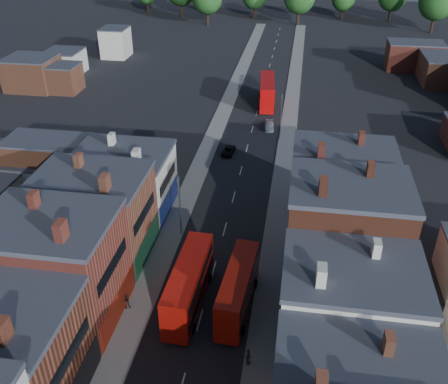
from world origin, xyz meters
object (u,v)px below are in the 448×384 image
(car_2, at_px, (228,151))
(bus_0, at_px, (189,284))
(car_3, at_px, (269,126))
(ped_3, at_px, (248,357))
(bus_1, at_px, (238,289))
(bus_2, at_px, (267,91))
(ped_1, at_px, (126,302))

(car_2, bearing_deg, bus_0, -83.32)
(car_3, xyz_separation_m, ped_3, (2.36, -53.30, 0.49))
(bus_1, bearing_deg, bus_0, -172.58)
(car_2, distance_m, car_3, 12.66)
(car_2, bearing_deg, ped_3, -74.40)
(bus_1, distance_m, bus_2, 58.28)
(car_3, distance_m, ped_1, 49.36)
(car_3, bearing_deg, ped_3, -92.77)
(bus_1, bearing_deg, ped_3, -70.98)
(ped_3, bearing_deg, bus_2, 7.99)
(bus_0, height_order, bus_2, bus_2)
(bus_1, relative_size, car_2, 2.79)
(bus_1, xyz_separation_m, ped_1, (-11.20, -1.95, -1.64))
(bus_2, distance_m, car_3, 12.33)
(bus_2, distance_m, car_2, 23.76)
(car_2, height_order, ped_1, ped_1)
(bus_0, bearing_deg, car_3, 86.02)
(bus_0, distance_m, ped_3, 9.81)
(car_3, bearing_deg, bus_2, 91.98)
(bus_1, bearing_deg, car_3, 94.58)
(bus_0, bearing_deg, bus_1, 5.00)
(bus_2, distance_m, ped_1, 60.93)
(bus_0, bearing_deg, car_2, 93.72)
(bus_1, distance_m, ped_1, 11.49)
(bus_0, relative_size, ped_1, 7.59)
(car_2, bearing_deg, car_3, 67.01)
(ped_1, bearing_deg, bus_0, 170.38)
(bus_1, xyz_separation_m, ped_3, (1.90, -7.08, -1.48))
(bus_1, relative_size, ped_1, 7.12)
(car_2, distance_m, ped_1, 37.27)
(bus_1, relative_size, ped_3, 5.87)
(bus_0, xyz_separation_m, ped_3, (6.90, -6.78, -1.66))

